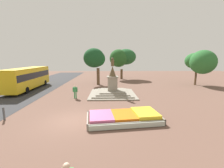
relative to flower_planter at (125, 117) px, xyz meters
The scene contains 9 objects.
ground_plane 3.96m from the flower_planter, behind, with size 90.63×90.63×0.00m, color brown.
flower_planter is the anchor object (origin of this frame).
statue_monument 8.36m from the flower_planter, 94.54° to the left, with size 5.80×5.80×4.75m.
city_bus 18.10m from the flower_planter, 137.74° to the left, with size 2.75×10.48×3.25m.
pedestrian_near_planter 8.34m from the flower_planter, 127.62° to the left, with size 0.57×0.22×1.60m.
kerb_bollard_mid_b 9.15m from the flower_planter, behind, with size 0.16×0.16×1.03m.
park_tree_far_left 23.95m from the flower_planter, 84.99° to the left, with size 6.01×5.14×6.78m.
park_tree_behind_statue 21.39m from the flower_planter, 45.64° to the left, with size 4.34×5.21×6.06m.
park_tree_far_right 17.17m from the flower_planter, 102.18° to the left, with size 3.81×3.42×6.43m.
Camera 1 is at (2.73, -10.79, 4.63)m, focal length 24.00 mm.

